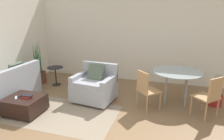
{
  "coord_description": "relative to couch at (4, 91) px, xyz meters",
  "views": [
    {
      "loc": [
        1.3,
        -2.53,
        2.12
      ],
      "look_at": [
        -0.07,
        1.95,
        0.75
      ],
      "focal_mm": 32.0,
      "sensor_mm": 36.0,
      "label": 1
    }
  ],
  "objects": [
    {
      "name": "tv_remote_secondary",
      "position": [
        0.73,
        -0.24,
        0.07
      ],
      "size": [
        0.13,
        0.16,
        0.01
      ],
      "color": "black",
      "rests_on": "ottoman"
    },
    {
      "name": "dining_chair_near_left",
      "position": [
        3.25,
        0.68,
        0.2
      ],
      "size": [
        0.59,
        0.59,
        0.9
      ],
      "color": "tan",
      "rests_on": "ground_plane"
    },
    {
      "name": "area_rug",
      "position": [
        1.39,
        -0.04,
        -0.31
      ],
      "size": [
        2.67,
        1.43,
        0.01
      ],
      "color": "gray",
      "rests_on": "ground_plane"
    },
    {
      "name": "ottoman",
      "position": [
        0.8,
        -0.25,
        -0.1
      ],
      "size": [
        0.74,
        0.67,
        0.38
      ],
      "color": "black",
      "rests_on": "ground_plane"
    },
    {
      "name": "wall_back",
      "position": [
        2.43,
        2.65,
        1.06
      ],
      "size": [
        12.0,
        0.06,
        2.75
      ],
      "color": "silver",
      "rests_on": "ground_plane"
    },
    {
      "name": "potted_plant",
      "position": [
        -0.16,
        1.53,
        -0.01
      ],
      "size": [
        0.43,
        0.43,
        1.36
      ],
      "color": "brown",
      "rests_on": "ground_plane"
    },
    {
      "name": "dining_table",
      "position": [
        3.89,
        1.32,
        0.38
      ],
      "size": [
        1.17,
        1.17,
        0.78
      ],
      "color": "#99A8AD",
      "rests_on": "ground_plane"
    },
    {
      "name": "couch",
      "position": [
        0.0,
        0.0,
        0.0
      ],
      "size": [
        0.84,
        1.87,
        0.91
      ],
      "color": "#999EA8",
      "rests_on": "ground_plane"
    },
    {
      "name": "potted_plant_small",
      "position": [
        4.79,
        1.37,
        -0.09
      ],
      "size": [
        0.3,
        0.3,
        0.83
      ],
      "color": "maroon",
      "rests_on": "ground_plane"
    },
    {
      "name": "side_table",
      "position": [
        0.47,
        1.49,
        0.08
      ],
      "size": [
        0.47,
        0.47,
        0.55
      ],
      "color": "black",
      "rests_on": "ground_plane"
    },
    {
      "name": "book_stack",
      "position": [
        0.88,
        -0.24,
        0.1
      ],
      "size": [
        0.23,
        0.18,
        0.06
      ],
      "color": "#B72D28",
      "rests_on": "ottoman"
    },
    {
      "name": "dining_chair_near_right",
      "position": [
        4.53,
        0.68,
        0.2
      ],
      "size": [
        0.59,
        0.59,
        0.9
      ],
      "color": "tan",
      "rests_on": "ground_plane"
    },
    {
      "name": "armchair",
      "position": [
        1.99,
        0.81,
        0.05
      ],
      "size": [
        1.04,
        0.93,
        0.91
      ],
      "color": "#999EA8",
      "rests_on": "ground_plane"
    },
    {
      "name": "tv_remote_primary",
      "position": [
        0.67,
        -0.34,
        0.07
      ],
      "size": [
        0.14,
        0.15,
        0.01
      ],
      "color": "#B7B7BC",
      "rests_on": "ottoman"
    }
  ]
}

